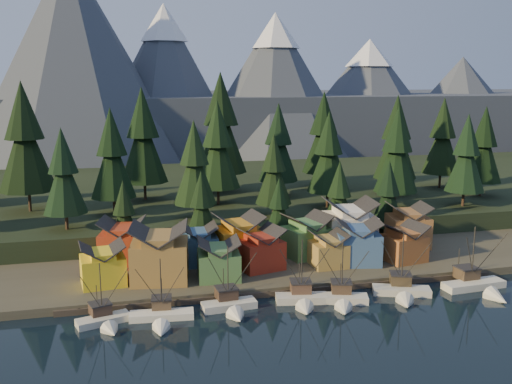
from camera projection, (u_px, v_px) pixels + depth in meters
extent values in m
plane|color=black|center=(319.00, 330.00, 87.16)|extent=(500.00, 500.00, 0.00)
cube|color=#3D3A2D|center=(257.00, 250.00, 125.11)|extent=(400.00, 50.00, 1.50)
cube|color=black|center=(217.00, 196.00, 172.30)|extent=(420.00, 100.00, 6.00)
cube|color=#473C32|center=(288.00, 289.00, 102.78)|extent=(80.00, 4.00, 1.00)
cube|color=#4E5464|center=(169.00, 121.00, 312.83)|extent=(560.00, 160.00, 30.00)
cone|color=#4E5464|center=(73.00, 61.00, 239.29)|extent=(100.00, 100.00, 90.00)
cone|color=#4E5464|center=(166.00, 83.00, 267.57)|extent=(80.00, 80.00, 72.00)
cone|color=white|center=(164.00, 22.00, 262.25)|extent=(22.40, 22.40, 17.28)
cone|color=#4E5464|center=(275.00, 87.00, 268.27)|extent=(84.00, 84.00, 68.00)
cone|color=white|center=(275.00, 30.00, 263.24)|extent=(23.52, 23.52, 16.32)
cone|color=#4E5464|center=(368.00, 96.00, 297.39)|extent=(92.00, 92.00, 58.00)
cone|color=white|center=(370.00, 53.00, 293.10)|extent=(25.76, 25.76, 13.92)
cone|color=#4E5464|center=(460.00, 102.00, 319.87)|extent=(88.00, 88.00, 50.00)
cube|color=beige|center=(103.00, 321.00, 89.37)|extent=(8.73, 5.14, 1.54)
cone|color=beige|center=(112.00, 332.00, 85.55)|extent=(3.58, 3.53, 2.89)
cube|color=black|center=(104.00, 325.00, 89.49)|extent=(8.94, 5.25, 0.34)
cube|color=#453124|center=(100.00, 309.00, 90.36)|extent=(3.78, 3.65, 1.73)
cube|color=#2D2A2A|center=(100.00, 303.00, 90.17)|extent=(4.02, 3.89, 0.19)
cylinder|color=black|center=(101.00, 290.00, 88.82)|extent=(0.17, 0.17, 8.66)
cylinder|color=black|center=(97.00, 298.00, 91.54)|extent=(0.13, 0.13, 4.23)
cube|color=white|center=(162.00, 316.00, 91.20)|extent=(10.41, 3.90, 1.55)
cone|color=white|center=(161.00, 331.00, 85.78)|extent=(3.24, 3.75, 2.91)
cube|color=black|center=(162.00, 320.00, 91.31)|extent=(10.66, 3.98, 0.34)
cube|color=brown|center=(162.00, 303.00, 92.71)|extent=(3.37, 3.20, 1.74)
cube|color=#2D2A2A|center=(161.00, 298.00, 92.52)|extent=(3.58, 3.41, 0.19)
cylinder|color=black|center=(161.00, 285.00, 90.81)|extent=(0.17, 0.17, 8.72)
cylinder|color=black|center=(162.00, 291.00, 94.50)|extent=(0.14, 0.14, 4.26)
cube|color=beige|center=(229.00, 306.00, 95.19)|extent=(9.28, 3.89, 1.69)
cone|color=beige|center=(238.00, 318.00, 90.56)|extent=(3.41, 3.34, 3.18)
cube|color=black|center=(229.00, 310.00, 95.31)|extent=(9.51, 3.96, 0.37)
cube|color=#412F23|center=(226.00, 294.00, 96.41)|extent=(3.63, 3.44, 1.91)
cube|color=#2D2A2A|center=(226.00, 288.00, 96.21)|extent=(3.86, 3.66, 0.21)
cylinder|color=black|center=(228.00, 274.00, 94.62)|extent=(0.19, 0.19, 9.53)
cylinder|color=black|center=(223.00, 282.00, 97.87)|extent=(0.15, 0.15, 4.66)
cube|color=beige|center=(302.00, 300.00, 98.04)|extent=(9.33, 4.81, 1.72)
cone|color=beige|center=(306.00, 311.00, 93.26)|extent=(3.73, 3.57, 3.23)
cube|color=black|center=(302.00, 303.00, 98.16)|extent=(9.55, 4.90, 0.38)
cube|color=brown|center=(301.00, 287.00, 99.31)|extent=(3.98, 3.81, 1.94)
cube|color=#2D2A2A|center=(301.00, 281.00, 99.10)|extent=(4.23, 4.06, 0.22)
cylinder|color=black|center=(302.00, 267.00, 97.47)|extent=(0.19, 0.19, 9.70)
cylinder|color=black|center=(299.00, 275.00, 100.82)|extent=(0.15, 0.15, 4.74)
cube|color=beige|center=(342.00, 300.00, 98.05)|extent=(9.41, 5.65, 1.67)
cone|color=beige|center=(344.00, 311.00, 93.28)|extent=(3.90, 3.83, 3.14)
cube|color=black|center=(342.00, 303.00, 98.17)|extent=(9.63, 5.76, 0.37)
cube|color=#483626|center=(341.00, 287.00, 99.32)|extent=(4.13, 4.00, 1.88)
cube|color=#2D2A2A|center=(341.00, 282.00, 99.12)|extent=(4.40, 4.26, 0.21)
cylinder|color=black|center=(342.00, 268.00, 97.51)|extent=(0.19, 0.19, 9.42)
cylinder|color=black|center=(341.00, 276.00, 100.84)|extent=(0.15, 0.15, 4.61)
cube|color=beige|center=(401.00, 292.00, 101.57)|extent=(10.56, 6.49, 1.76)
cone|color=beige|center=(406.00, 304.00, 96.20)|extent=(4.26, 4.34, 3.29)
cube|color=black|center=(401.00, 295.00, 101.70)|extent=(10.81, 6.62, 0.38)
cube|color=#453825|center=(400.00, 279.00, 103.03)|extent=(4.42, 4.28, 1.97)
cube|color=#2D2A2A|center=(401.00, 274.00, 102.82)|extent=(4.70, 4.56, 0.22)
cylinder|color=black|center=(403.00, 260.00, 101.05)|extent=(0.20, 0.20, 9.87)
cylinder|color=black|center=(399.00, 268.00, 104.76)|extent=(0.15, 0.15, 4.83)
cube|color=silver|center=(473.00, 286.00, 104.39)|extent=(12.01, 4.22, 1.82)
cone|color=silver|center=(498.00, 299.00, 98.35)|extent=(3.68, 4.26, 3.41)
cube|color=black|center=(473.00, 290.00, 104.52)|extent=(12.30, 4.30, 0.40)
cube|color=#4F3C2A|center=(467.00, 273.00, 106.07)|extent=(3.86, 3.65, 2.04)
cube|color=#2D2A2A|center=(467.00, 267.00, 105.84)|extent=(4.10, 3.89, 0.23)
cylinder|color=black|center=(473.00, 254.00, 103.90)|extent=(0.20, 0.20, 10.22)
cylinder|color=black|center=(459.00, 261.00, 108.04)|extent=(0.16, 0.16, 5.00)
cube|color=yellow|center=(103.00, 270.00, 101.74)|extent=(8.31, 7.48, 5.19)
cube|color=yellow|center=(102.00, 254.00, 101.14)|extent=(4.91, 6.94, 1.06)
cube|color=olive|center=(160.00, 261.00, 103.72)|extent=(11.26, 10.32, 7.26)
cube|color=olive|center=(159.00, 238.00, 102.88)|extent=(6.76, 9.47, 1.41)
cube|color=#436E3C|center=(219.00, 265.00, 104.84)|extent=(8.18, 7.73, 5.05)
cube|color=#436E3C|center=(219.00, 249.00, 104.25)|extent=(4.78, 7.28, 1.06)
cube|color=maroon|center=(260.00, 254.00, 110.40)|extent=(9.43, 8.76, 5.61)
cube|color=maroon|center=(260.00, 238.00, 109.75)|extent=(5.93, 7.74, 1.12)
cube|color=#AC853D|center=(328.00, 254.00, 112.13)|extent=(6.73, 6.73, 4.69)
cube|color=#AC853D|center=(328.00, 240.00, 111.58)|extent=(3.77, 6.52, 0.92)
cube|color=#375783|center=(358.00, 248.00, 113.43)|extent=(9.74, 8.71, 6.22)
cube|color=#375783|center=(358.00, 230.00, 112.71)|extent=(5.99, 7.78, 1.19)
cube|color=#A65C2A|center=(404.00, 248.00, 115.28)|extent=(8.62, 7.86, 5.20)
cube|color=#A65C2A|center=(404.00, 233.00, 114.67)|extent=(5.25, 7.12, 1.06)
cube|color=#A23319|center=(123.00, 248.00, 112.62)|extent=(9.87, 9.14, 6.62)
cube|color=#A23319|center=(122.00, 229.00, 111.87)|extent=(6.09, 8.21, 1.20)
cube|color=#35587E|center=(199.00, 250.00, 113.18)|extent=(7.32, 6.89, 5.76)
cube|color=#35587E|center=(199.00, 233.00, 112.53)|extent=(4.13, 6.64, 1.00)
cube|color=#C07D1B|center=(239.00, 244.00, 115.16)|extent=(10.00, 8.87, 6.73)
cube|color=#C07D1B|center=(239.00, 225.00, 114.39)|extent=(5.98, 8.12, 1.26)
cube|color=#477A42|center=(307.00, 242.00, 118.09)|extent=(10.12, 9.00, 6.13)
cube|color=#477A42|center=(307.00, 225.00, 117.38)|extent=(6.30, 7.94, 1.22)
cube|color=white|center=(349.00, 232.00, 122.01)|extent=(11.03, 10.04, 7.85)
cube|color=white|center=(350.00, 211.00, 121.11)|extent=(6.49, 9.36, 1.42)
cube|color=#946134|center=(408.00, 231.00, 125.15)|extent=(9.41, 8.98, 6.74)
cube|color=#946134|center=(409.00, 214.00, 124.38)|extent=(5.70, 8.24, 1.17)
cylinder|color=#332319|center=(30.00, 200.00, 138.49)|extent=(0.70, 0.70, 5.53)
cone|color=black|center=(26.00, 151.00, 136.16)|extent=(13.51, 13.51, 19.04)
cone|color=black|center=(23.00, 110.00, 134.25)|extent=(9.21, 9.21, 13.82)
cylinder|color=#332319|center=(67.00, 221.00, 121.95)|extent=(0.70, 0.70, 3.84)
cone|color=black|center=(64.00, 182.00, 120.33)|extent=(9.40, 9.40, 13.24)
cone|color=black|center=(62.00, 150.00, 119.00)|extent=(6.41, 6.41, 9.61)
cylinder|color=#332319|center=(114.00, 205.00, 135.67)|extent=(0.70, 0.70, 4.45)
cone|color=black|center=(112.00, 165.00, 133.79)|extent=(10.88, 10.88, 15.34)
cone|color=black|center=(111.00, 131.00, 132.25)|extent=(7.42, 7.42, 11.13)
cylinder|color=#332319|center=(145.00, 190.00, 151.75)|extent=(0.70, 0.70, 5.24)
cone|color=black|center=(143.00, 148.00, 149.55)|extent=(12.81, 12.81, 18.05)
cone|color=black|center=(142.00, 112.00, 147.74)|extent=(8.73, 8.73, 13.10)
cylinder|color=#332319|center=(195.00, 211.00, 130.41)|extent=(0.70, 0.70, 4.01)
cone|color=black|center=(195.00, 174.00, 128.72)|extent=(9.80, 9.80, 13.82)
cone|color=black|center=(194.00, 142.00, 127.33)|extent=(6.69, 6.69, 10.03)
cylinder|color=#332319|center=(218.00, 195.00, 146.51)|extent=(0.70, 0.70, 4.68)
cone|color=black|center=(218.00, 156.00, 144.54)|extent=(11.44, 11.44, 16.12)
cone|color=black|center=(217.00, 123.00, 142.92)|extent=(7.80, 7.80, 11.70)
cylinder|color=#332319|center=(273.00, 210.00, 132.79)|extent=(0.70, 0.70, 3.44)
cone|color=black|center=(274.00, 178.00, 131.34)|extent=(8.40, 8.40, 11.84)
cone|color=black|center=(274.00, 152.00, 130.15)|extent=(5.73, 5.73, 8.59)
cylinder|color=#332319|center=(278.00, 188.00, 157.42)|extent=(0.70, 0.70, 4.47)
cone|color=black|center=(278.00, 153.00, 155.54)|extent=(10.93, 10.93, 15.40)
cone|color=black|center=(278.00, 124.00, 153.99)|extent=(7.45, 7.45, 11.18)
cylinder|color=#332319|center=(327.00, 199.00, 143.13)|extent=(0.70, 0.70, 4.23)
cone|color=black|center=(328.00, 163.00, 141.35)|extent=(10.34, 10.34, 14.56)
cone|color=black|center=(329.00, 133.00, 139.89)|extent=(7.05, 7.05, 10.57)
cylinder|color=#332319|center=(322.00, 179.00, 168.75)|extent=(0.70, 0.70, 4.96)
cone|color=black|center=(323.00, 143.00, 166.66)|extent=(12.13, 12.13, 17.10)
cone|color=black|center=(324.00, 113.00, 164.94)|extent=(8.27, 8.27, 12.41)
cylinder|color=#332319|center=(395.00, 199.00, 142.10)|extent=(0.70, 0.70, 4.47)
cone|color=black|center=(397.00, 161.00, 140.22)|extent=(10.92, 10.92, 15.39)
cone|color=black|center=(398.00, 129.00, 138.68)|extent=(7.45, 7.45, 11.17)
cylinder|color=#332319|center=(394.00, 186.00, 159.18)|extent=(0.70, 0.70, 4.85)
cone|color=black|center=(396.00, 148.00, 157.14)|extent=(11.86, 11.86, 16.71)
cone|color=black|center=(397.00, 117.00, 155.46)|extent=(8.09, 8.09, 12.13)
cylinder|color=#332319|center=(463.00, 198.00, 144.46)|extent=(0.70, 0.70, 4.11)
cone|color=black|center=(466.00, 163.00, 142.73)|extent=(10.05, 10.05, 14.16)
cone|color=black|center=(468.00, 134.00, 141.31)|extent=(6.85, 6.85, 10.27)
cylinder|color=#332319|center=(440.00, 180.00, 169.14)|extent=(0.70, 0.70, 4.66)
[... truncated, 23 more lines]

